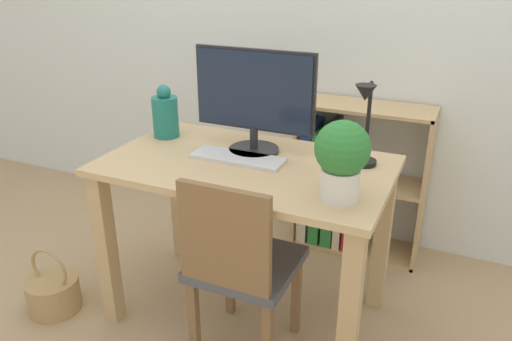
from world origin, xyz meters
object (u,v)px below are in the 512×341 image
keyboard (238,158)px  vase (165,115)px  potted_plant (342,157)px  monitor (254,96)px  basket (53,292)px  bookshelf (340,190)px  chair (240,263)px  desk_lamp (365,118)px

keyboard → vase: vase is taller
keyboard → vase: size_ratio=1.61×
vase → potted_plant: 0.99m
monitor → basket: monitor is taller
monitor → bookshelf: monitor is taller
monitor → keyboard: monitor is taller
chair → bookshelf: bearing=77.3°
desk_lamp → chair: (-0.36, -0.39, -0.53)m
chair → potted_plant: bearing=8.2°
desk_lamp → bookshelf: desk_lamp is taller
vase → chair: 0.83m
potted_plant → bookshelf: size_ratio=0.34×
basket → bookshelf: bearing=46.8°
chair → keyboard: bearing=110.8°
vase → basket: bearing=-125.4°
bookshelf → basket: 1.58m
desk_lamp → bookshelf: bearing=109.7°
basket → monitor: bearing=30.9°
bookshelf → basket: size_ratio=2.58×
chair → vase: bearing=139.0°
basket → vase: bearing=54.6°
potted_plant → vase: bearing=160.9°
vase → potted_plant: potted_plant is taller
bookshelf → chair: bearing=-97.0°
vase → chair: vase is taller
chair → bookshelf: bookshelf is taller
monitor → bookshelf: bearing=69.2°
monitor → potted_plant: 0.57m
keyboard → potted_plant: potted_plant is taller
vase → basket: vase is taller
vase → bookshelf: bearing=41.6°
chair → bookshelf: 1.06m
keyboard → chair: (0.14, -0.28, -0.32)m
vase → chair: size_ratio=0.30×
keyboard → potted_plant: 0.55m
vase → monitor: bearing=-1.6°
monitor → desk_lamp: (0.48, -0.01, -0.03)m
monitor → chair: (0.12, -0.40, -0.56)m
potted_plant → basket: size_ratio=0.89×
vase → desk_lamp: bearing=-1.2°
vase → basket: size_ratio=0.76×
monitor → potted_plant: (0.47, -0.31, -0.09)m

